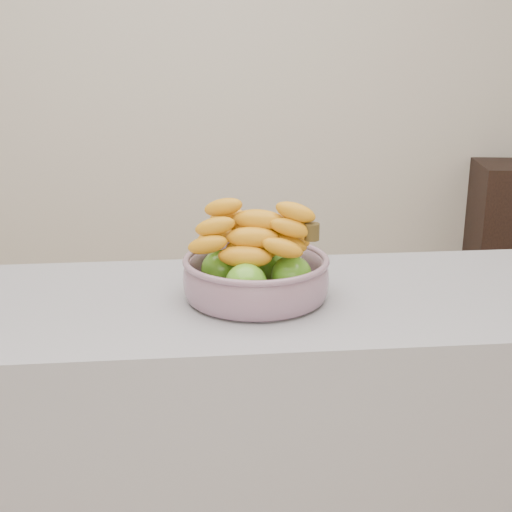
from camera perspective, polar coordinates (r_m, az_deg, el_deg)
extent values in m
cube|color=beige|center=(3.62, -4.98, 15.49)|extent=(4.00, 0.05, 2.70)
cube|color=#95959C|center=(1.85, -3.15, -16.52)|extent=(2.00, 0.60, 0.90)
cylinder|color=#8A94A5|center=(1.64, 0.00, -3.10)|extent=(0.29, 0.29, 0.01)
torus|color=#8A94A5|center=(1.62, 0.00, -0.31)|extent=(0.33, 0.33, 0.02)
sphere|color=#369219|center=(1.55, -0.81, -2.31)|extent=(0.09, 0.09, 0.09)
sphere|color=#369219|center=(1.61, 2.86, -1.59)|extent=(0.09, 0.09, 0.09)
sphere|color=#369219|center=(1.70, 0.73, -0.45)|extent=(0.09, 0.09, 0.09)
sphere|color=#369219|center=(1.65, -2.78, -1.09)|extent=(0.09, 0.09, 0.09)
ellipsoid|color=#FFA215|center=(1.56, -0.90, -0.06)|extent=(0.22, 0.10, 0.05)
ellipsoid|color=#FFA215|center=(1.61, -0.38, 0.50)|extent=(0.21, 0.12, 0.05)
ellipsoid|color=#FFA215|center=(1.66, 0.11, 1.02)|extent=(0.21, 0.14, 0.05)
ellipsoid|color=#FFA215|center=(1.57, -0.28, 1.47)|extent=(0.22, 0.08, 0.05)
ellipsoid|color=#FFA215|center=(1.63, 0.27, 2.02)|extent=(0.20, 0.15, 0.05)
ellipsoid|color=#FFA215|center=(1.59, 0.23, 2.89)|extent=(0.21, 0.12, 0.05)
cylinder|color=#423415|center=(1.57, 4.50, 1.95)|extent=(0.03, 0.03, 0.04)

